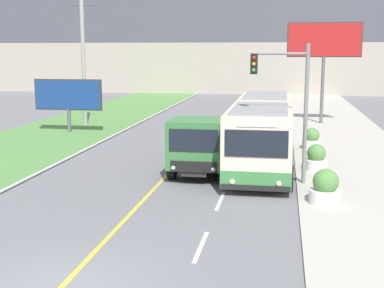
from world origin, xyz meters
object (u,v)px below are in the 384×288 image
at_px(billboard_small, 68,96).
at_px(planter_round_near, 325,188).
at_px(planter_round_third, 312,140).
at_px(planter_round_second, 316,159).
at_px(city_bus, 263,132).
at_px(billboard_large, 324,44).
at_px(dump_truck, 201,145).
at_px(utility_pole_far, 83,57).
at_px(traffic_light_mast, 289,96).

height_order(billboard_small, planter_round_near, billboard_small).
bearing_deg(planter_round_third, planter_round_second, -90.71).
relative_size(city_bus, planter_round_near, 9.86).
distance_m(billboard_small, planter_round_near, 21.28).
xyz_separation_m(city_bus, planter_round_third, (2.50, 4.12, -0.96)).
height_order(billboard_large, planter_round_second, billboard_large).
distance_m(dump_truck, planter_round_third, 8.28).
bearing_deg(dump_truck, billboard_small, 134.81).
bearing_deg(billboard_large, city_bus, -104.03).
xyz_separation_m(city_bus, billboard_small, (-12.97, 8.09, 0.86)).
relative_size(dump_truck, utility_pole_far, 0.71).
bearing_deg(planter_round_third, dump_truck, -127.56).
height_order(dump_truck, planter_round_near, dump_truck).
bearing_deg(billboard_small, utility_pole_far, 92.18).
height_order(dump_truck, utility_pole_far, utility_pole_far).
height_order(city_bus, planter_round_second, city_bus).
bearing_deg(traffic_light_mast, planter_round_second, 62.64).
relative_size(billboard_small, planter_round_near, 3.74).
distance_m(billboard_large, planter_round_near, 21.87).
xyz_separation_m(billboard_large, planter_round_third, (-1.19, -10.63, -5.16)).
height_order(dump_truck, billboard_large, billboard_large).
height_order(utility_pole_far, planter_round_third, utility_pole_far).
bearing_deg(billboard_large, planter_round_near, -93.34).
bearing_deg(planter_round_near, city_bus, 110.71).
relative_size(planter_round_near, planter_round_second, 1.04).
xyz_separation_m(city_bus, planter_round_second, (2.43, -1.17, -0.95)).
bearing_deg(planter_round_near, dump_truck, 140.81).
bearing_deg(dump_truck, planter_round_near, -39.19).
bearing_deg(planter_round_second, billboard_large, 85.51).
height_order(city_bus, traffic_light_mast, traffic_light_mast).
bearing_deg(utility_pole_far, planter_round_near, -48.94).
bearing_deg(dump_truck, planter_round_second, 14.04).
height_order(dump_truck, planter_round_second, dump_truck).
xyz_separation_m(dump_truck, planter_round_near, (4.98, -4.06, -0.65)).
distance_m(billboard_small, planter_round_third, 16.07).
bearing_deg(utility_pole_far, dump_truck, -52.53).
distance_m(city_bus, planter_round_near, 6.98).
height_order(city_bus, planter_round_near, city_bus).
distance_m(city_bus, billboard_large, 15.78).
distance_m(planter_round_near, planter_round_third, 10.60).
bearing_deg(planter_round_near, traffic_light_mast, 115.25).
bearing_deg(planter_round_third, traffic_light_mast, -99.92).
bearing_deg(billboard_small, city_bus, -31.96).
relative_size(utility_pole_far, planter_round_third, 8.34).
xyz_separation_m(utility_pole_far, planter_round_third, (15.59, -7.24, -4.26)).
bearing_deg(planter_round_near, planter_round_third, 89.72).
bearing_deg(utility_pole_far, billboard_small, -87.82).
bearing_deg(planter_round_third, city_bus, -121.22).
relative_size(planter_round_near, planter_round_third, 1.06).
relative_size(billboard_small, planter_round_third, 3.98).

